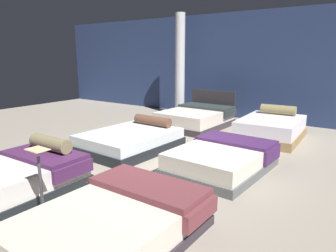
# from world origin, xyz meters

# --- Properties ---
(ground_plane) EXTENTS (18.00, 18.00, 0.02)m
(ground_plane) POSITION_xyz_m (0.00, 0.00, -0.01)
(ground_plane) COLOR gray
(showroom_back_wall) EXTENTS (18.00, 0.06, 3.50)m
(showroom_back_wall) POSITION_xyz_m (0.00, 5.23, 1.75)
(showroom_back_wall) COLOR navy
(showroom_back_wall) RESTS_ON ground_plane
(bed_0) EXTENTS (1.53, 2.16, 0.76)m
(bed_0) POSITION_xyz_m (-1.10, -2.49, 0.25)
(bed_0) COLOR black
(bed_0) RESTS_ON ground_plane
(bed_1) EXTENTS (1.65, 2.15, 0.50)m
(bed_1) POSITION_xyz_m (1.11, -2.52, 0.22)
(bed_1) COLOR #2D262E
(bed_1) RESTS_ON ground_plane
(bed_2) EXTENTS (1.70, 2.20, 0.66)m
(bed_2) POSITION_xyz_m (-1.15, 0.29, 0.22)
(bed_2) COLOR black
(bed_2) RESTS_ON ground_plane
(bed_3) EXTENTS (1.59, 2.06, 0.49)m
(bed_3) POSITION_xyz_m (1.12, 0.29, 0.23)
(bed_3) COLOR #545759
(bed_3) RESTS_ON ground_plane
(bed_4) EXTENTS (1.73, 2.19, 1.01)m
(bed_4) POSITION_xyz_m (-1.11, 3.17, 0.27)
(bed_4) COLOR #302B2F
(bed_4) RESTS_ON ground_plane
(bed_5) EXTENTS (1.53, 2.07, 0.80)m
(bed_5) POSITION_xyz_m (1.17, 3.07, 0.28)
(bed_5) COLOR olive
(bed_5) RESTS_ON ground_plane
(price_sign) EXTENTS (0.28, 0.24, 0.97)m
(price_sign) POSITION_xyz_m (0.00, -2.69, 0.37)
(price_sign) COLOR #3F3F44
(price_sign) RESTS_ON ground_plane
(support_pillar) EXTENTS (0.34, 0.34, 3.50)m
(support_pillar) POSITION_xyz_m (-2.48, 4.35, 1.75)
(support_pillar) COLOR silver
(support_pillar) RESTS_ON ground_plane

